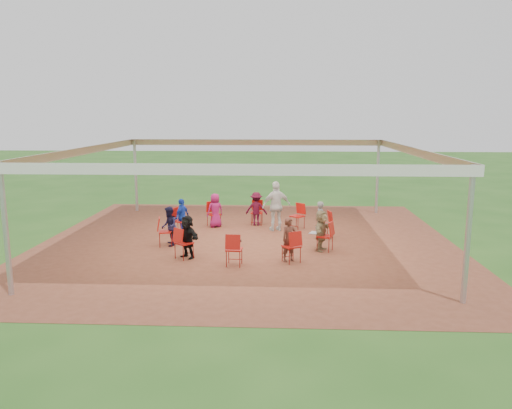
{
  "coord_description": "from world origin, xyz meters",
  "views": [
    {
      "loc": [
        1.03,
        -15.41,
        4.0
      ],
      "look_at": [
        0.27,
        0.3,
        1.16
      ],
      "focal_mm": 35.0,
      "sensor_mm": 36.0,
      "label": 1
    }
  ],
  "objects_px": {
    "chair_7": "(184,243)",
    "chair_1": "(324,225)",
    "chair_3": "(257,213)",
    "cable_coil": "(237,241)",
    "chair_0": "(325,236)",
    "chair_9": "(291,247)",
    "person_seated_5": "(169,226)",
    "person_seated_3": "(215,210)",
    "person_seated_6": "(187,237)",
    "person_seated_7": "(289,240)",
    "person_seated_2": "(256,209)",
    "chair_2": "(297,216)",
    "chair_4": "(214,214)",
    "person_seated_1": "(321,220)",
    "person_seated_0": "(321,230)",
    "laptop": "(316,231)",
    "standing_person": "(276,206)",
    "chair_8": "(234,250)",
    "chair_6": "(165,232)",
    "chair_5": "(179,221)",
    "person_seated_4": "(182,216)"
  },
  "relations": [
    {
      "from": "chair_0",
      "to": "person_seated_5",
      "type": "xyz_separation_m",
      "value": [
        -4.75,
        0.38,
        0.17
      ]
    },
    {
      "from": "chair_1",
      "to": "person_seated_2",
      "type": "distance_m",
      "value": 2.95
    },
    {
      "from": "laptop",
      "to": "standing_person",
      "type": "bearing_deg",
      "value": 48.03
    },
    {
      "from": "chair_1",
      "to": "person_seated_0",
      "type": "xyz_separation_m",
      "value": [
        -0.22,
        -1.53,
        0.17
      ]
    },
    {
      "from": "chair_2",
      "to": "person_seated_2",
      "type": "distance_m",
      "value": 1.56
    },
    {
      "from": "person_seated_3",
      "to": "person_seated_7",
      "type": "height_order",
      "value": "same"
    },
    {
      "from": "chair_5",
      "to": "chair_7",
      "type": "xyz_separation_m",
      "value": [
        0.72,
        -2.92,
        0.0
      ]
    },
    {
      "from": "chair_7",
      "to": "person_seated_3",
      "type": "bearing_deg",
      "value": 125.0
    },
    {
      "from": "chair_0",
      "to": "person_seated_2",
      "type": "distance_m",
      "value": 4.05
    },
    {
      "from": "chair_1",
      "to": "chair_7",
      "type": "distance_m",
      "value": 4.88
    },
    {
      "from": "chair_6",
      "to": "person_seated_5",
      "type": "height_order",
      "value": "person_seated_5"
    },
    {
      "from": "chair_3",
      "to": "chair_7",
      "type": "bearing_deg",
      "value": 72.0
    },
    {
      "from": "person_seated_3",
      "to": "cable_coil",
      "type": "relative_size",
      "value": 3.27
    },
    {
      "from": "person_seated_1",
      "to": "chair_5",
      "type": "bearing_deg",
      "value": 71.55
    },
    {
      "from": "chair_3",
      "to": "person_seated_7",
      "type": "xyz_separation_m",
      "value": [
        1.11,
        -4.63,
        0.17
      ]
    },
    {
      "from": "chair_8",
      "to": "person_seated_0",
      "type": "bearing_deg",
      "value": 37.89
    },
    {
      "from": "chair_1",
      "to": "person_seated_5",
      "type": "height_order",
      "value": "person_seated_5"
    },
    {
      "from": "chair_1",
      "to": "cable_coil",
      "type": "distance_m",
      "value": 2.92
    },
    {
      "from": "person_seated_0",
      "to": "person_seated_2",
      "type": "distance_m",
      "value": 3.95
    },
    {
      "from": "chair_2",
      "to": "chair_7",
      "type": "bearing_deg",
      "value": 90.0
    },
    {
      "from": "chair_8",
      "to": "laptop",
      "type": "xyz_separation_m",
      "value": [
        2.3,
        1.7,
        0.14
      ]
    },
    {
      "from": "chair_6",
      "to": "person_seated_3",
      "type": "bearing_deg",
      "value": 142.11
    },
    {
      "from": "chair_3",
      "to": "cable_coil",
      "type": "relative_size",
      "value": 2.4
    },
    {
      "from": "person_seated_1",
      "to": "person_seated_3",
      "type": "bearing_deg",
      "value": 54.0
    },
    {
      "from": "chair_8",
      "to": "person_seated_1",
      "type": "relative_size",
      "value": 0.74
    },
    {
      "from": "chair_8",
      "to": "person_seated_6",
      "type": "relative_size",
      "value": 0.74
    },
    {
      "from": "chair_7",
      "to": "standing_person",
      "type": "xyz_separation_m",
      "value": [
        2.56,
        3.58,
        0.42
      ]
    },
    {
      "from": "person_seated_2",
      "to": "person_seated_3",
      "type": "height_order",
      "value": "same"
    },
    {
      "from": "chair_6",
      "to": "person_seated_4",
      "type": "height_order",
      "value": "person_seated_4"
    },
    {
      "from": "chair_1",
      "to": "laptop",
      "type": "distance_m",
      "value": 1.53
    },
    {
      "from": "chair_9",
      "to": "person_seated_7",
      "type": "relative_size",
      "value": 0.74
    },
    {
      "from": "chair_2",
      "to": "person_seated_6",
      "type": "distance_m",
      "value": 5.01
    },
    {
      "from": "person_seated_1",
      "to": "person_seated_4",
      "type": "xyz_separation_m",
      "value": [
        -4.63,
        0.33,
        0.0
      ]
    },
    {
      "from": "person_seated_5",
      "to": "chair_3",
      "type": "bearing_deg",
      "value": 127.0
    },
    {
      "from": "chair_2",
      "to": "person_seated_0",
      "type": "height_order",
      "value": "person_seated_0"
    },
    {
      "from": "person_seated_3",
      "to": "person_seated_6",
      "type": "height_order",
      "value": "same"
    },
    {
      "from": "person_seated_2",
      "to": "chair_2",
      "type": "bearing_deg",
      "value": 166.22
    },
    {
      "from": "person_seated_3",
      "to": "person_seated_5",
      "type": "relative_size",
      "value": 1.0
    },
    {
      "from": "chair_7",
      "to": "chair_1",
      "type": "bearing_deg",
      "value": 72.0
    },
    {
      "from": "chair_4",
      "to": "person_seated_6",
      "type": "height_order",
      "value": "person_seated_6"
    },
    {
      "from": "chair_0",
      "to": "chair_9",
      "type": "distance_m",
      "value": 1.58
    },
    {
      "from": "chair_2",
      "to": "chair_6",
      "type": "bearing_deg",
      "value": 72.0
    },
    {
      "from": "chair_3",
      "to": "chair_9",
      "type": "xyz_separation_m",
      "value": [
        1.17,
        -4.73,
        0.0
      ]
    },
    {
      "from": "chair_4",
      "to": "person_seated_5",
      "type": "height_order",
      "value": "person_seated_5"
    },
    {
      "from": "chair_9",
      "to": "person_seated_3",
      "type": "distance_m",
      "value": 5.01
    },
    {
      "from": "laptop",
      "to": "person_seated_3",
      "type": "bearing_deg",
      "value": 71.39
    },
    {
      "from": "person_seated_7",
      "to": "laptop",
      "type": "bearing_deg",
      "value": 23.8
    },
    {
      "from": "chair_0",
      "to": "cable_coil",
      "type": "relative_size",
      "value": 2.4
    },
    {
      "from": "chair_8",
      "to": "chair_9",
      "type": "distance_m",
      "value": 1.58
    },
    {
      "from": "chair_0",
      "to": "chair_2",
      "type": "xyz_separation_m",
      "value": [
        -0.72,
        2.92,
        0.0
      ]
    }
  ]
}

